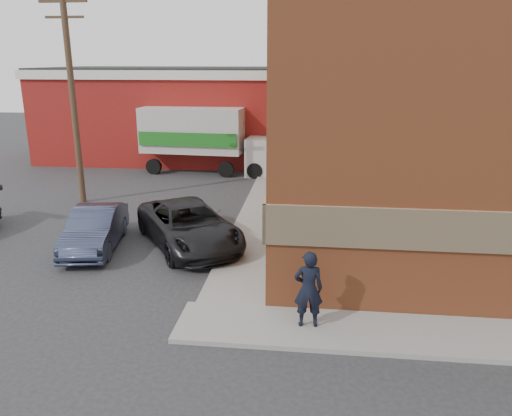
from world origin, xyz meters
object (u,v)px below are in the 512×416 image
(sedan, at_px, (95,229))
(brick_building, at_px, (471,97))
(man, at_px, (308,289))
(suv_a, at_px, (189,225))
(box_truck, at_px, (206,136))
(utility_pole, at_px, (72,93))
(warehouse, at_px, (178,113))

(sedan, bearing_deg, brick_building, 12.41)
(man, distance_m, suv_a, 6.51)
(sedan, bearing_deg, box_truck, 74.20)
(sedan, relative_size, suv_a, 0.78)
(utility_pole, height_order, box_truck, utility_pole)
(warehouse, xyz_separation_m, sedan, (1.45, -16.33, -2.13))
(brick_building, height_order, warehouse, brick_building)
(utility_pole, distance_m, suv_a, 8.64)
(warehouse, distance_m, suv_a, 16.51)
(box_truck, bearing_deg, warehouse, 125.02)
(sedan, xyz_separation_m, box_truck, (1.25, 11.87, 1.38))
(brick_building, bearing_deg, box_truck, 151.00)
(man, relative_size, suv_a, 0.35)
(box_truck, bearing_deg, brick_building, -25.11)
(brick_building, xyz_separation_m, utility_pole, (-16.00, 0.00, 0.06))
(utility_pole, bearing_deg, sedan, -61.04)
(box_truck, bearing_deg, utility_pole, -118.81)
(suv_a, bearing_deg, utility_pole, 108.70)
(man, bearing_deg, suv_a, -57.52)
(man, distance_m, sedan, 8.42)
(utility_pole, distance_m, man, 14.55)
(sedan, bearing_deg, utility_pole, 109.15)
(utility_pole, relative_size, box_truck, 1.22)
(brick_building, height_order, man, brick_building)
(sedan, distance_m, box_truck, 12.01)
(utility_pole, xyz_separation_m, sedan, (2.95, -5.33, -4.07))
(warehouse, relative_size, man, 8.84)
(brick_building, distance_m, sedan, 14.65)
(suv_a, distance_m, box_truck, 11.51)
(warehouse, xyz_separation_m, man, (8.56, -20.83, -1.77))
(warehouse, bearing_deg, brick_building, -37.20)
(brick_building, distance_m, suv_a, 11.75)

